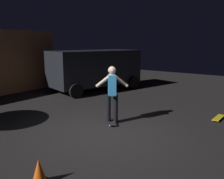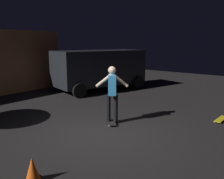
{
  "view_description": "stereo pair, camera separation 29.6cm",
  "coord_description": "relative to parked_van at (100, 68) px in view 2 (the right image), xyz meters",
  "views": [
    {
      "loc": [
        -4.73,
        -3.79,
        2.44
      ],
      "look_at": [
        0.87,
        0.35,
        1.05
      ],
      "focal_mm": 38.22,
      "sensor_mm": 36.0,
      "label": 1
    },
    {
      "loc": [
        -4.54,
        -4.02,
        2.44
      ],
      "look_at": [
        0.87,
        0.35,
        1.05
      ],
      "focal_mm": 38.22,
      "sensor_mm": 36.0,
      "label": 2
    }
  ],
  "objects": [
    {
      "name": "skateboard_spare",
      "position": [
        -1.33,
        -6.29,
        -1.11
      ],
      "size": [
        0.79,
        0.24,
        0.07
      ],
      "color": "gold",
      "rests_on": "ground_plane"
    },
    {
      "name": "skater",
      "position": [
        -3.65,
        -3.75,
        -0.12
      ],
      "size": [
        0.72,
        0.8,
        1.67
      ],
      "color": "black",
      "rests_on": "skateboard_ridden"
    },
    {
      "name": "parked_van",
      "position": [
        0.0,
        0.0,
        0.0
      ],
      "size": [
        4.93,
        3.19,
        2.03
      ],
      "color": "black",
      "rests_on": "ground_plane"
    },
    {
      "name": "ground_plane",
      "position": [
        -4.52,
        -4.09,
        -1.16
      ],
      "size": [
        28.0,
        28.0,
        0.0
      ],
      "primitive_type": "plane",
      "color": "black"
    },
    {
      "name": "traffic_cone",
      "position": [
        -6.96,
        -4.62,
        -0.95
      ],
      "size": [
        0.34,
        0.34,
        0.46
      ],
      "color": "black",
      "rests_on": "ground_plane"
    },
    {
      "name": "skateboard_ridden",
      "position": [
        -3.65,
        -3.75,
        -1.11
      ],
      "size": [
        0.72,
        0.67,
        0.07
      ],
      "color": "black",
      "rests_on": "ground_plane"
    }
  ]
}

